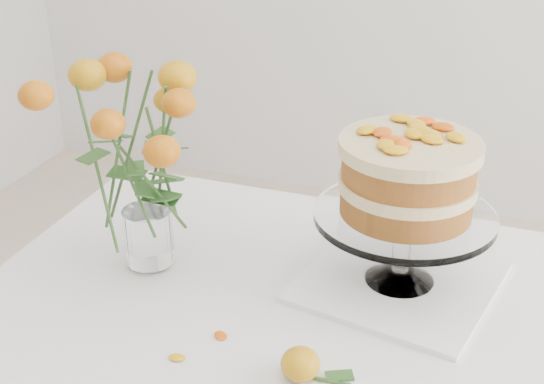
# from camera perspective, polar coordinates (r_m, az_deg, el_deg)

# --- Properties ---
(napkin) EXTENTS (0.36, 0.36, 0.01)m
(napkin) POSITION_cam_1_polar(r_m,az_deg,el_deg) (1.32, 9.52, -6.69)
(napkin) COLOR white
(napkin) RESTS_ON table
(cake_stand) EXTENTS (0.30, 0.30, 0.27)m
(cake_stand) POSITION_cam_1_polar(r_m,az_deg,el_deg) (1.23, 10.15, 0.53)
(cake_stand) COLOR white
(cake_stand) RESTS_ON napkin
(rose_vase) EXTENTS (0.30, 0.30, 0.43)m
(rose_vase) POSITION_cam_1_polar(r_m,az_deg,el_deg) (1.26, -9.91, 4.51)
(rose_vase) COLOR white
(rose_vase) RESTS_ON table
(loose_rose_near) EXTENTS (0.10, 0.06, 0.05)m
(loose_rose_near) POSITION_cam_1_polar(r_m,az_deg,el_deg) (1.09, 2.17, -12.83)
(loose_rose_near) COLOR orange
(loose_rose_near) RESTS_ON table
(stray_petal_a) EXTENTS (0.03, 0.02, 0.00)m
(stray_petal_a) POSITION_cam_1_polar(r_m,az_deg,el_deg) (1.11, 1.94, -13.72)
(stray_petal_a) COLOR #EFA60F
(stray_petal_a) RESTS_ON table
(stray_petal_d) EXTENTS (0.03, 0.02, 0.00)m
(stray_petal_d) POSITION_cam_1_polar(r_m,az_deg,el_deg) (1.18, -3.88, -10.76)
(stray_petal_d) COLOR #EFA60F
(stray_petal_d) RESTS_ON table
(stray_petal_e) EXTENTS (0.03, 0.02, 0.00)m
(stray_petal_e) POSITION_cam_1_polar(r_m,az_deg,el_deg) (1.15, -7.17, -12.28)
(stray_petal_e) COLOR #EFA60F
(stray_petal_e) RESTS_ON table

